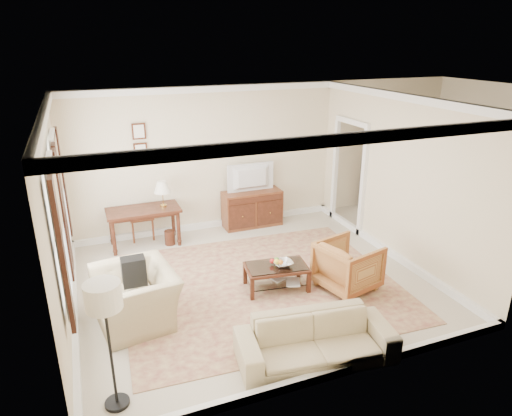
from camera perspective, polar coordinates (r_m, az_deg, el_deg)
room_shell at (r=6.70m, az=-0.66°, el=9.58°), size 5.51×5.01×2.91m
annex_bedroom at (r=10.56m, az=20.40°, el=0.36°), size 3.00×2.70×2.90m
window_front at (r=5.88m, az=-23.38°, el=-3.13°), size 0.12×1.56×1.80m
window_rear at (r=7.39m, az=-23.26°, el=1.54°), size 0.12×1.56×1.80m
doorway at (r=9.55m, az=11.48°, el=3.85°), size 0.10×1.12×2.25m
rug at (r=7.44m, az=0.54°, el=-9.61°), size 4.45×3.88×0.01m
writing_desk at (r=8.83m, az=-13.88°, el=-0.78°), size 1.35×0.68×0.74m
desk_chair at (r=9.19m, az=-14.24°, el=-0.65°), size 0.51×0.51×1.05m
desk_lamp at (r=8.76m, az=-11.59°, el=1.75°), size 0.32×0.32×0.50m
framed_prints at (r=8.87m, az=-14.34°, el=8.14°), size 0.25×0.04×0.68m
sideboard at (r=9.59m, az=-0.50°, el=-0.06°), size 1.23×0.47×0.76m
tv at (r=9.30m, az=-0.47°, el=4.85°), size 0.95×0.55×0.13m
coffee_table at (r=7.23m, az=2.57°, el=-7.87°), size 1.03×0.69×0.41m
fruit_bowl at (r=7.15m, az=3.40°, el=-6.84°), size 0.42×0.42×0.10m
book_a at (r=7.29m, az=1.87°, el=-8.90°), size 0.28×0.12×0.38m
book_b at (r=7.24m, az=3.79°, el=-9.20°), size 0.27×0.14×0.38m
striped_armchair at (r=7.33m, az=11.44°, el=-6.81°), size 0.96×1.00×0.86m
club_armchair at (r=6.57m, az=-14.84°, el=-9.67°), size 0.92×1.27×1.03m
backpack at (r=6.51m, az=-15.04°, el=-7.47°), size 0.25×0.34×0.40m
sofa at (r=5.78m, az=7.53°, el=-15.28°), size 1.98×0.82×0.75m
floor_lamp at (r=4.87m, az=-18.44°, el=-11.49°), size 0.37×0.37×1.49m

